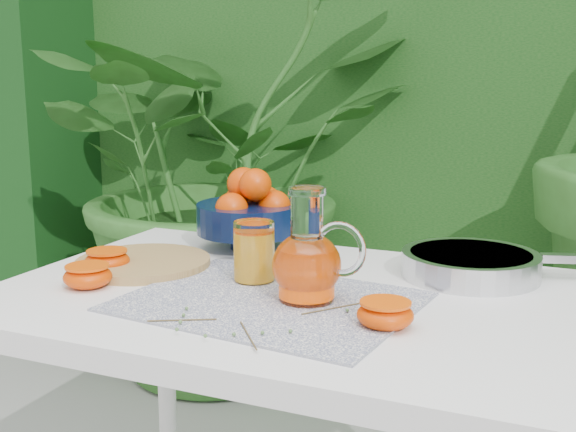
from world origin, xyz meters
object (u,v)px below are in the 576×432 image
at_px(juice_pitcher, 308,262).
at_px(saute_pan, 472,263).
at_px(cutting_board, 143,263).
at_px(white_table, 284,334).
at_px(fruit_bowl, 250,211).

xyz_separation_m(juice_pitcher, saute_pan, (0.23, 0.27, -0.04)).
bearing_deg(saute_pan, cutting_board, -162.83).
bearing_deg(juice_pitcher, white_table, 144.08).
distance_m(juice_pitcher, saute_pan, 0.35).
bearing_deg(white_table, fruit_bowl, 126.89).
distance_m(white_table, juice_pitcher, 0.17).
distance_m(fruit_bowl, juice_pitcher, 0.40).
xyz_separation_m(fruit_bowl, saute_pan, (0.48, -0.04, -0.06)).
bearing_deg(cutting_board, juice_pitcher, -11.53).
bearing_deg(white_table, saute_pan, 36.82).
bearing_deg(saute_pan, juice_pitcher, -130.46).
distance_m(fruit_bowl, saute_pan, 0.49).
relative_size(white_table, juice_pitcher, 5.25).
xyz_separation_m(white_table, juice_pitcher, (0.07, -0.05, 0.15)).
distance_m(white_table, saute_pan, 0.38).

